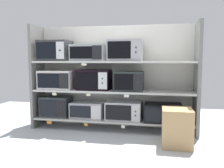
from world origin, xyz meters
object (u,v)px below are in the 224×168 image
(microwave_2, at_px, (124,110))
(microwave_3, at_px, (163,113))
(microwave_1, at_px, (88,110))
(shipping_carton, at_px, (177,128))
(microwave_0, at_px, (56,106))
(microwave_8, at_px, (89,53))
(microwave_7, at_px, (55,51))
(microwave_5, at_px, (94,80))
(microwave_4, at_px, (58,80))
(microwave_6, at_px, (129,81))
(microwave_9, at_px, (125,50))

(microwave_2, relative_size, microwave_3, 0.99)
(microwave_1, height_order, shipping_carton, shipping_carton)
(microwave_0, distance_m, microwave_8, 1.08)
(microwave_8, relative_size, shipping_carton, 1.09)
(microwave_2, bearing_deg, microwave_7, 179.99)
(microwave_5, distance_m, microwave_8, 0.45)
(microwave_1, relative_size, microwave_8, 0.99)
(microwave_5, height_order, microwave_7, microwave_7)
(microwave_3, bearing_deg, microwave_5, 180.00)
(microwave_0, height_order, microwave_7, microwave_7)
(microwave_2, relative_size, microwave_4, 1.00)
(microwave_3, relative_size, microwave_5, 1.08)
(microwave_1, height_order, microwave_8, microwave_8)
(microwave_1, bearing_deg, microwave_8, 0.19)
(microwave_4, bearing_deg, microwave_0, -179.80)
(microwave_2, height_order, microwave_7, microwave_7)
(microwave_7, bearing_deg, microwave_3, -0.00)
(microwave_6, xyz_separation_m, microwave_9, (-0.06, 0.00, 0.48))
(microwave_6, bearing_deg, microwave_0, -180.00)
(microwave_8, bearing_deg, shipping_carton, -23.00)
(microwave_2, height_order, microwave_3, microwave_2)
(microwave_1, bearing_deg, microwave_7, -179.98)
(microwave_1, xyz_separation_m, microwave_4, (-0.53, -0.00, 0.49))
(microwave_7, xyz_separation_m, shipping_carton, (1.96, -0.58, -1.04))
(microwave_1, height_order, microwave_6, microwave_6)
(microwave_0, xyz_separation_m, microwave_2, (1.17, -0.00, -0.02))
(microwave_6, distance_m, microwave_9, 0.49)
(microwave_9, bearing_deg, microwave_0, -180.00)
(microwave_5, bearing_deg, microwave_3, -0.00)
(microwave_5, bearing_deg, microwave_6, -0.01)
(shipping_carton, bearing_deg, microwave_7, 163.42)
(microwave_3, xyz_separation_m, microwave_8, (-1.20, 0.00, 0.94))
(microwave_7, distance_m, shipping_carton, 2.29)
(microwave_1, xyz_separation_m, microwave_6, (0.69, -0.00, 0.49))
(microwave_3, bearing_deg, microwave_2, -179.99)
(microwave_8, distance_m, shipping_carton, 1.80)
(microwave_1, bearing_deg, shipping_carton, -22.64)
(microwave_6, bearing_deg, microwave_3, 0.00)
(microwave_6, bearing_deg, microwave_7, 180.00)
(microwave_2, bearing_deg, microwave_9, 0.45)
(microwave_3, distance_m, microwave_8, 1.53)
(microwave_4, height_order, microwave_9, microwave_9)
(microwave_0, bearing_deg, microwave_6, 0.00)
(microwave_1, height_order, microwave_3, microwave_3)
(microwave_5, xyz_separation_m, microwave_9, (0.52, 0.00, 0.47))
(microwave_2, bearing_deg, microwave_5, 179.98)
(microwave_6, xyz_separation_m, microwave_7, (-1.25, 0.00, 0.49))
(microwave_2, xyz_separation_m, microwave_4, (-1.13, 0.00, 0.48))
(microwave_3, relative_size, shipping_carton, 1.14)
(microwave_1, xyz_separation_m, shipping_carton, (1.40, -0.58, -0.06))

